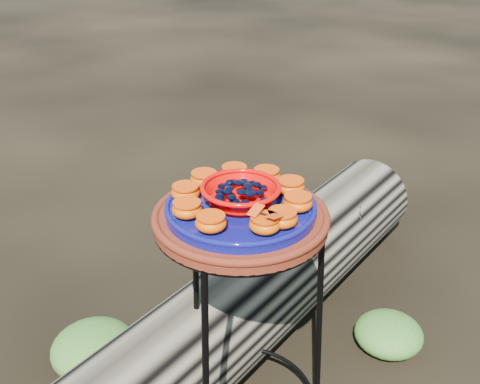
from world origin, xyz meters
TOP-DOWN VIEW (x-y plane):
  - plant_stand at (0.00, 0.00)m, footprint 0.44×0.44m
  - terracotta_saucer at (0.00, 0.00)m, footprint 0.40×0.40m
  - cobalt_plate at (0.00, 0.00)m, footprint 0.35×0.35m
  - red_bowl at (0.00, 0.00)m, footprint 0.17×0.17m
  - glass_gems at (0.00, 0.00)m, footprint 0.13×0.13m
  - orange_half_0 at (-0.03, -0.13)m, footprint 0.07×0.07m
  - orange_half_1 at (0.01, -0.13)m, footprint 0.07×0.07m
  - orange_half_2 at (0.09, -0.10)m, footprint 0.07×0.07m
  - orange_half_3 at (0.13, -0.03)m, footprint 0.07×0.07m
  - orange_half_4 at (0.12, 0.05)m, footprint 0.07×0.07m
  - orange_half_5 at (0.07, 0.11)m, footprint 0.07×0.07m
  - orange_half_6 at (-0.01, 0.13)m, footprint 0.07×0.07m
  - orange_half_7 at (-0.09, 0.10)m, footprint 0.07×0.07m
  - orange_half_8 at (-0.13, 0.03)m, footprint 0.07×0.07m
  - orange_half_9 at (-0.12, -0.05)m, footprint 0.07×0.07m
  - butterfly at (-0.03, -0.13)m, footprint 0.10×0.08m
  - driftwood_log at (0.33, 0.33)m, footprint 1.84×0.95m
  - foliage_right at (0.63, -0.00)m, footprint 0.23×0.23m
  - foliage_back at (-0.20, 0.52)m, footprint 0.28×0.28m

SIDE VIEW (x-z plane):
  - foliage_right at x=0.63m, z-range 0.00..0.12m
  - foliage_back at x=-0.20m, z-range 0.00..0.14m
  - driftwood_log at x=0.33m, z-range 0.00..0.33m
  - plant_stand at x=0.00m, z-range 0.00..0.70m
  - terracotta_saucer at x=0.00m, z-range 0.70..0.73m
  - cobalt_plate at x=0.00m, z-range 0.73..0.76m
  - orange_half_0 at x=-0.03m, z-range 0.76..0.79m
  - orange_half_1 at x=0.01m, z-range 0.76..0.79m
  - orange_half_2 at x=0.09m, z-range 0.76..0.79m
  - orange_half_3 at x=0.13m, z-range 0.76..0.79m
  - orange_half_4 at x=0.12m, z-range 0.76..0.79m
  - orange_half_5 at x=0.07m, z-range 0.76..0.79m
  - orange_half_6 at x=-0.01m, z-range 0.76..0.79m
  - orange_half_7 at x=-0.09m, z-range 0.76..0.79m
  - orange_half_8 at x=-0.13m, z-range 0.76..0.79m
  - orange_half_9 at x=-0.12m, z-range 0.76..0.79m
  - red_bowl at x=0.00m, z-range 0.76..0.80m
  - butterfly at x=-0.03m, z-range 0.79..0.81m
  - glass_gems at x=0.00m, z-range 0.80..0.83m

